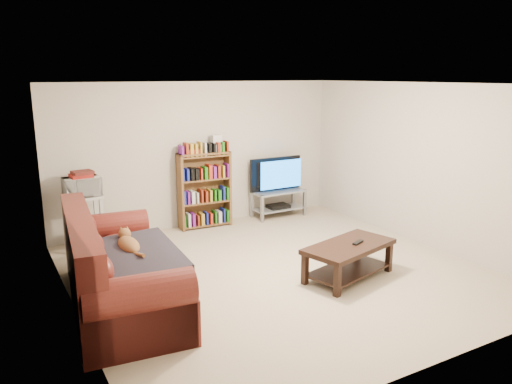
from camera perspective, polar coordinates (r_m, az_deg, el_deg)
floor at (r=6.59m, az=2.49°, el=-9.10°), size 5.00×5.00×0.00m
ceiling at (r=6.10m, az=2.73°, el=12.25°), size 5.00×5.00×0.00m
wall_back at (r=8.42m, az=-6.44°, el=4.27°), size 5.00×0.00×5.00m
wall_front at (r=4.39m, az=20.18°, el=-4.91°), size 5.00×0.00×5.00m
wall_left at (r=5.38m, az=-20.64°, el=-1.67°), size 0.00×5.00×5.00m
wall_right at (r=7.83m, az=18.36°, el=2.99°), size 0.00×5.00×5.00m
sofa at (r=5.78m, az=-16.02°, el=-9.12°), size 1.31×2.55×1.05m
blanket at (r=5.56m, az=-13.92°, el=-7.22°), size 0.98×1.25×0.20m
cat at (r=5.75m, az=-14.34°, el=-5.92°), size 0.34×0.69×0.20m
coffee_table at (r=6.41m, az=10.54°, el=-7.02°), size 1.33×0.90×0.44m
remote at (r=6.42m, az=11.58°, el=-5.66°), size 0.21×0.13×0.02m
tv_stand at (r=8.98m, az=2.56°, el=-0.80°), size 0.96×0.44×0.48m
television at (r=8.88m, az=2.59°, el=2.01°), size 1.03×0.14×0.59m
dvd_player at (r=9.02m, az=2.55°, el=-1.63°), size 0.38×0.27×0.06m
bookshelf at (r=8.34m, az=-5.90°, el=0.37°), size 0.89×0.32×1.27m
shelf_clutter at (r=8.26m, az=-5.41°, el=5.32°), size 0.65×0.21×0.28m
microwave_stand at (r=7.66m, az=-19.03°, el=-2.54°), size 0.53×0.41×0.80m
microwave at (r=7.56m, az=-19.27°, el=0.57°), size 0.52×0.38×0.27m
game_boxes at (r=7.53m, az=-19.37°, el=1.77°), size 0.31×0.28×0.05m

